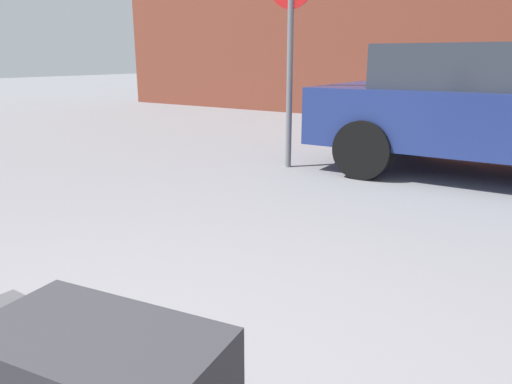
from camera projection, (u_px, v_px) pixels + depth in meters
no_parking_sign at (290, 44)px, 5.54m from camera, size 0.49×0.12×2.30m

